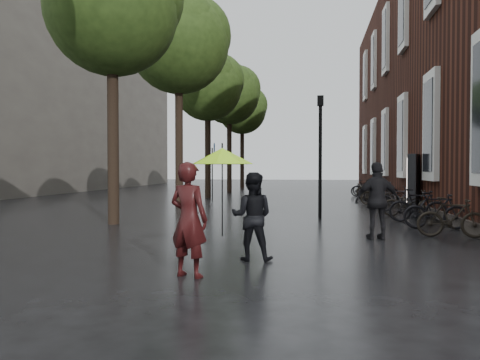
% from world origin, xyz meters
% --- Properties ---
extents(ground, '(120.00, 120.00, 0.00)m').
position_xyz_m(ground, '(0.00, 0.00, 0.00)').
color(ground, black).
extents(bg_building, '(16.00, 30.00, 14.00)m').
position_xyz_m(bg_building, '(-22.00, 28.00, 7.00)').
color(bg_building, '#47423D').
rests_on(bg_building, ground).
extents(street_trees, '(4.33, 34.03, 8.91)m').
position_xyz_m(street_trees, '(-3.99, 15.91, 6.34)').
color(street_trees, black).
rests_on(street_trees, ground).
extents(person_burgundy, '(0.72, 0.59, 1.71)m').
position_xyz_m(person_burgundy, '(-0.23, 0.99, 0.85)').
color(person_burgundy, black).
rests_on(person_burgundy, ground).
extents(person_black, '(0.76, 0.59, 1.54)m').
position_xyz_m(person_black, '(0.53, 2.37, 0.77)').
color(person_black, black).
rests_on(person_black, ground).
extents(lime_umbrella, '(1.02, 1.02, 1.51)m').
position_xyz_m(lime_umbrella, '(0.13, 1.70, 1.81)').
color(lime_umbrella, black).
rests_on(lime_umbrella, ground).
extents(pedestrian_walking, '(1.10, 0.66, 1.76)m').
position_xyz_m(pedestrian_walking, '(3.03, 5.18, 0.88)').
color(pedestrian_walking, black).
rests_on(pedestrian_walking, ground).
extents(parked_bicycles, '(2.08, 18.16, 1.04)m').
position_xyz_m(parked_bicycles, '(4.69, 14.66, 0.48)').
color(parked_bicycles, black).
rests_on(parked_bicycles, ground).
extents(ad_lightbox, '(0.32, 1.41, 2.13)m').
position_xyz_m(ad_lightbox, '(5.29, 12.38, 1.07)').
color(ad_lightbox, black).
rests_on(ad_lightbox, ground).
extents(lamp_post, '(0.20, 0.20, 3.92)m').
position_xyz_m(lamp_post, '(1.81, 9.44, 2.38)').
color(lamp_post, black).
rests_on(lamp_post, ground).
extents(cycle_sign, '(0.16, 0.54, 2.96)m').
position_xyz_m(cycle_sign, '(-3.68, 18.63, 1.96)').
color(cycle_sign, '#262628').
rests_on(cycle_sign, ground).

